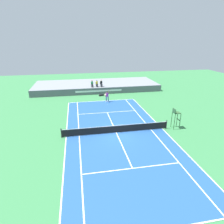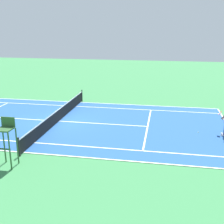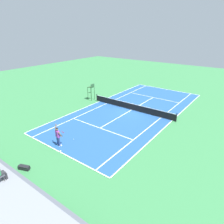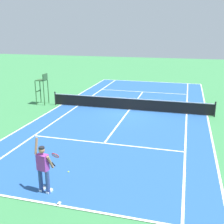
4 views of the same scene
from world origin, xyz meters
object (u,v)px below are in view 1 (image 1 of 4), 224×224
Objects in this scene: spectator_seated_0 at (92,84)px; tennis_player at (107,96)px; tennis_ball at (107,105)px; equipment_bag at (101,95)px; spectator_seated_1 at (97,84)px; spectator_seated_2 at (101,83)px; umpire_chair at (176,116)px.

spectator_seated_0 is 0.61× the size of tennis_player.
tennis_player is 1.84m from tennis_ball.
tennis_player is 3.85m from equipment_bag.
spectator_seated_0 is 0.90m from spectator_seated_1.
umpire_chair is (6.36, -17.13, -0.27)m from spectator_seated_2.
tennis_player is (1.92, -5.87, -0.83)m from spectator_seated_0.
tennis_ball is (-0.07, -7.43, -1.79)m from spectator_seated_2.
tennis_ball is 11.74m from umpire_chair.
spectator_seated_2 is 18.60× the size of tennis_ball.
tennis_ball is (1.69, -7.43, -1.79)m from spectator_seated_0.
umpire_chair is 2.56× the size of equipment_bag.
spectator_seated_1 is at bearing 112.83° from umpire_chair.
spectator_seated_2 reaches higher than equipment_bag.
spectator_seated_0 is at bearing 108.14° from tennis_player.
spectator_seated_1 is 0.52× the size of umpire_chair.
tennis_player reaches higher than equipment_bag.
spectator_seated_0 is 1.00× the size of spectator_seated_2.
tennis_ball is at bearing -87.15° from equipment_bag.
tennis_player is at bearing -88.39° from spectator_seated_2.
equipment_bag is at bearing 114.05° from umpire_chair.
spectator_seated_0 reaches higher than umpire_chair.
equipment_bag is at bearing -76.28° from spectator_seated_1.
spectator_seated_0 is at bearing 102.83° from tennis_ball.
equipment_bag is at bearing 92.85° from tennis_ball.
equipment_bag is (-0.49, 3.72, -0.83)m from tennis_player.
tennis_ball is at bearing -83.95° from spectator_seated_1.
spectator_seated_1 is 0.61× the size of tennis_player.
tennis_player is (1.02, -5.87, -0.83)m from spectator_seated_1.
spectator_seated_0 is 0.52× the size of umpire_chair.
spectator_seated_2 is 1.33× the size of equipment_bag.
tennis_player is at bearing -71.86° from spectator_seated_0.
umpire_chair is at bearing -64.65° from spectator_seated_0.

